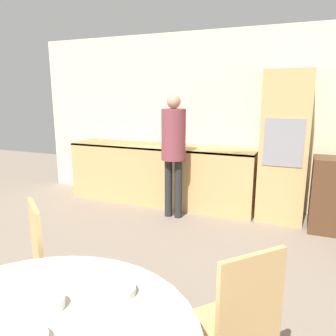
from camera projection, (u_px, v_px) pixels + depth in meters
wall_back at (227, 121)px, 4.90m from camera, size 6.50×0.05×2.60m
kitchen_counter at (160, 174)px, 5.12m from camera, size 2.92×0.60×0.91m
oven_unit at (284, 147)px, 4.35m from camera, size 0.60×0.59×1.99m
chair_far_left at (24, 268)px, 2.20m from camera, size 0.56×0.56×0.97m
chair_far_right at (237, 324)px, 1.66m from camera, size 0.56×0.56×0.97m
person_standing at (174, 143)px, 4.39m from camera, size 0.33×0.33×1.68m
bowl_centre at (119, 290)px, 1.60m from camera, size 0.17×0.17×0.04m
bowl_far at (49, 303)px, 1.49m from camera, size 0.14×0.14×0.05m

